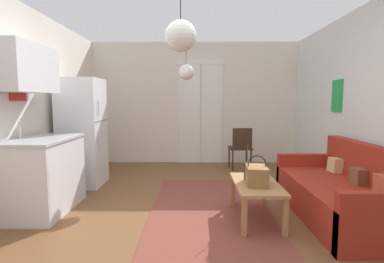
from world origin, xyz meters
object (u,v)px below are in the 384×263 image
object	(u,v)px
coffee_table	(256,188)
handbag	(256,175)
accent_chair	(241,146)
pendant_lamp_far	(186,72)
couch	(344,195)
bamboo_vase	(247,171)
refrigerator	(82,132)
pendant_lamp_near	(180,36)

from	to	relation	value
coffee_table	handbag	world-z (taller)	handbag
accent_chair	pendant_lamp_far	size ratio (longest dim) A/B	0.94
couch	coffee_table	world-z (taller)	couch
couch	handbag	bearing A→B (deg)	-171.35
bamboo_vase	refrigerator	distance (m)	2.75
handbag	pendant_lamp_near	size ratio (longest dim) A/B	0.40
handbag	pendant_lamp_near	xyz separation A→B (m)	(-0.80, -0.65, 1.36)
pendant_lamp_near	couch	bearing A→B (deg)	23.62
refrigerator	pendant_lamp_near	world-z (taller)	pendant_lamp_near
bamboo_vase	handbag	bearing A→B (deg)	-70.75
accent_chair	pendant_lamp_far	bearing A→B (deg)	22.18
accent_chair	refrigerator	bearing A→B (deg)	16.59
couch	pendant_lamp_far	world-z (taller)	pendant_lamp_far
accent_chair	couch	bearing A→B (deg)	104.28
coffee_table	pendant_lamp_near	xyz separation A→B (m)	(-0.82, -0.73, 1.53)
handbag	pendant_lamp_far	world-z (taller)	pendant_lamp_far
coffee_table	refrigerator	bearing A→B (deg)	150.56
pendant_lamp_near	accent_chair	bearing A→B (deg)	72.32
refrigerator	pendant_lamp_far	world-z (taller)	pendant_lamp_far
pendant_lamp_near	bamboo_vase	bearing A→B (deg)	49.26
coffee_table	refrigerator	distance (m)	2.91
bamboo_vase	pendant_lamp_far	xyz separation A→B (m)	(-0.76, 1.82, 1.31)
bamboo_vase	pendant_lamp_near	bearing A→B (deg)	-130.74
refrigerator	pendant_lamp_near	distance (m)	2.92
couch	pendant_lamp_near	xyz separation A→B (m)	(-1.86, -0.81, 1.63)
refrigerator	coffee_table	bearing A→B (deg)	-29.44
couch	handbag	distance (m)	1.11
couch	accent_chair	size ratio (longest dim) A/B	2.29
coffee_table	pendant_lamp_far	size ratio (longest dim) A/B	1.07
couch	bamboo_vase	bearing A→B (deg)	178.15
refrigerator	pendant_lamp_near	size ratio (longest dim) A/B	2.04
bamboo_vase	refrigerator	size ratio (longest dim) A/B	0.25
bamboo_vase	accent_chair	distance (m)	2.38
handbag	accent_chair	distance (m)	2.57
accent_chair	pendant_lamp_near	xyz separation A→B (m)	(-1.02, -3.21, 1.43)
handbag	pendant_lamp_near	distance (m)	1.71
handbag	couch	bearing A→B (deg)	8.65
bamboo_vase	accent_chair	size ratio (longest dim) A/B	0.51
couch	coffee_table	bearing A→B (deg)	-175.63
handbag	pendant_lamp_far	size ratio (longest dim) A/B	0.38
handbag	pendant_lamp_far	bearing A→B (deg)	112.42
refrigerator	bamboo_vase	bearing A→B (deg)	-28.17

